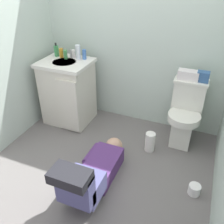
{
  "coord_description": "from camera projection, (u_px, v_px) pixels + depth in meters",
  "views": [
    {
      "loc": [
        0.85,
        -1.72,
        1.85
      ],
      "look_at": [
        -0.01,
        0.37,
        0.45
      ],
      "focal_mm": 39.51,
      "sensor_mm": 36.0,
      "label": 1
    }
  ],
  "objects": [
    {
      "name": "ground_plane",
      "position": [
        100.0,
        167.0,
        2.61
      ],
      "size": [
        2.74,
        3.04,
        0.04
      ],
      "primitive_type": "cube",
      "color": "slate"
    },
    {
      "name": "wall_back",
      "position": [
        136.0,
        27.0,
        2.8
      ],
      "size": [
        2.4,
        0.08,
        2.4
      ],
      "primitive_type": "cube",
      "color": "#B7C9BD",
      "rests_on": "ground_plane"
    },
    {
      "name": "toilet",
      "position": [
        185.0,
        114.0,
        2.77
      ],
      "size": [
        0.36,
        0.46,
        0.75
      ],
      "color": "silver",
      "rests_on": "ground_plane"
    },
    {
      "name": "vanity_cabinet",
      "position": [
        68.0,
        92.0,
        3.14
      ],
      "size": [
        0.6,
        0.53,
        0.82
      ],
      "color": "beige",
      "rests_on": "ground_plane"
    },
    {
      "name": "faucet",
      "position": [
        71.0,
        54.0,
        3.01
      ],
      "size": [
        0.02,
        0.02,
        0.1
      ],
      "primitive_type": "cylinder",
      "color": "silver",
      "rests_on": "vanity_cabinet"
    },
    {
      "name": "person_plumber",
      "position": [
        93.0,
        172.0,
        2.27
      ],
      "size": [
        0.39,
        1.06,
        0.52
      ],
      "color": "#512D6B",
      "rests_on": "ground_plane"
    },
    {
      "name": "tissue_box",
      "position": [
        188.0,
        75.0,
        2.63
      ],
      "size": [
        0.22,
        0.11,
        0.1
      ],
      "primitive_type": "cube",
      "color": "silver",
      "rests_on": "toilet"
    },
    {
      "name": "toiletry_bag",
      "position": [
        203.0,
        77.0,
        2.58
      ],
      "size": [
        0.12,
        0.09,
        0.11
      ],
      "primitive_type": "cube",
      "color": "#33598C",
      "rests_on": "toilet"
    },
    {
      "name": "soap_dispenser",
      "position": [
        56.0,
        51.0,
        3.05
      ],
      "size": [
        0.06,
        0.06,
        0.17
      ],
      "color": "#3A8D50",
      "rests_on": "vanity_cabinet"
    },
    {
      "name": "bottle_amber",
      "position": [
        61.0,
        53.0,
        3.01
      ],
      "size": [
        0.05,
        0.05,
        0.11
      ],
      "primitive_type": "cylinder",
      "color": "gold",
      "rests_on": "vanity_cabinet"
    },
    {
      "name": "bottle_green",
      "position": [
        66.0,
        55.0,
        2.97
      ],
      "size": [
        0.04,
        0.04,
        0.11
      ],
      "primitive_type": "cylinder",
      "color": "#46964F",
      "rests_on": "vanity_cabinet"
    },
    {
      "name": "bottle_white",
      "position": [
        74.0,
        54.0,
        3.0
      ],
      "size": [
        0.04,
        0.04,
        0.1
      ],
      "primitive_type": "cylinder",
      "color": "white",
      "rests_on": "vanity_cabinet"
    },
    {
      "name": "bottle_clear",
      "position": [
        78.0,
        52.0,
        2.95
      ],
      "size": [
        0.06,
        0.06,
        0.17
      ],
      "primitive_type": "cylinder",
      "color": "silver",
      "rests_on": "vanity_cabinet"
    },
    {
      "name": "bottle_blue",
      "position": [
        84.0,
        54.0,
        2.96
      ],
      "size": [
        0.05,
        0.05,
        0.12
      ],
      "primitive_type": "cylinder",
      "color": "#406DB5",
      "rests_on": "vanity_cabinet"
    },
    {
      "name": "paper_towel_roll",
      "position": [
        150.0,
        142.0,
        2.75
      ],
      "size": [
        0.11,
        0.11,
        0.23
      ],
      "primitive_type": "cylinder",
      "color": "white",
      "rests_on": "ground_plane"
    },
    {
      "name": "toilet_paper_roll",
      "position": [
        194.0,
        190.0,
        2.26
      ],
      "size": [
        0.11,
        0.11,
        0.1
      ],
      "primitive_type": "cylinder",
      "color": "white",
      "rests_on": "ground_plane"
    }
  ]
}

